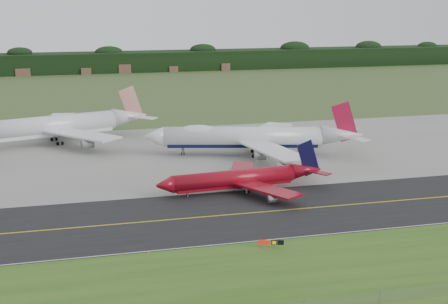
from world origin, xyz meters
TOP-DOWN VIEW (x-y plane):
  - ground at (0.00, 0.00)m, footprint 600.00×600.00m
  - grass_verge at (0.00, -35.00)m, footprint 400.00×30.00m
  - taxiway at (0.00, -4.00)m, footprint 400.00×32.00m
  - apron at (0.00, 51.00)m, footprint 400.00×78.00m
  - taxiway_centreline at (0.00, -4.00)m, footprint 400.00×0.40m
  - taxiway_edge_line at (0.00, -19.50)m, footprint 400.00×0.25m
  - perimeter_fence at (0.00, -48.00)m, footprint 320.00×0.10m
  - horizon_treeline at (0.00, 273.76)m, footprint 700.00×25.00m
  - jet_ba_747 at (13.04, 44.58)m, footprint 62.92×51.19m
  - jet_red_737 at (1.54, 11.66)m, footprint 41.51×33.72m
  - jet_star_tail at (-42.13, 74.75)m, footprint 61.51×50.28m
  - taxiway_sign at (-2.98, -23.44)m, footprint 4.57×1.45m
  - edge_marker_left at (-25.00, -20.50)m, footprint 0.16×0.16m
  - edge_marker_center at (-1.31, -20.50)m, footprint 0.16×0.16m

SIDE VIEW (x-z plane):
  - ground at x=0.00m, z-range 0.00..0.00m
  - grass_verge at x=0.00m, z-range 0.00..0.01m
  - apron at x=0.00m, z-range 0.00..0.01m
  - taxiway at x=0.00m, z-range 0.00..0.02m
  - taxiway_centreline at x=0.00m, z-range 0.03..0.03m
  - taxiway_edge_line at x=0.00m, z-range 0.03..0.03m
  - edge_marker_left at x=-25.00m, z-range 0.00..0.50m
  - edge_marker_center at x=-1.31m, z-range 0.00..0.50m
  - perimeter_fence at x=0.00m, z-range -158.90..161.10m
  - taxiway_sign at x=-2.98m, z-range 0.32..1.89m
  - jet_red_737 at x=1.54m, z-range -2.50..8.70m
  - jet_ba_747 at x=13.04m, z-range -2.55..13.43m
  - horizon_treeline at x=0.00m, z-range -0.53..11.47m
  - jet_star_tail at x=-42.13m, z-range -2.75..13.74m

